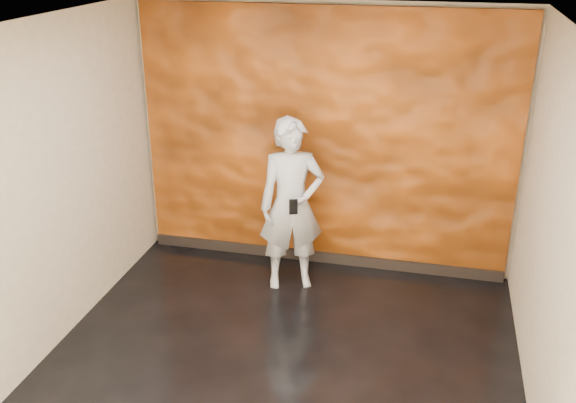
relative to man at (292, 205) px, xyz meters
The scene contains 5 objects.
room 1.49m from the man, 81.30° to the right, with size 4.02×4.02×2.81m.
feature_wall 0.79m from the man, 69.98° to the left, with size 3.90×0.06×2.75m, color #D25C13.
baseboard 1.01m from the man, 68.63° to the left, with size 3.90×0.04×0.12m, color black.
man is the anchor object (origin of this frame).
phone 0.30m from the man, 73.79° to the right, with size 0.08×0.02×0.15m, color black.
Camera 1 is at (1.11, -4.32, 3.40)m, focal length 40.00 mm.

